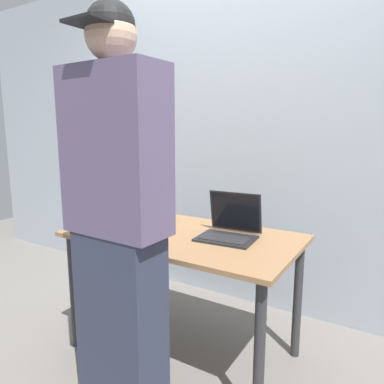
{
  "coord_description": "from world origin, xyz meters",
  "views": [
    {
      "loc": [
        1.09,
        -1.66,
        1.34
      ],
      "look_at": [
        0.06,
        0.0,
        0.99
      ],
      "focal_mm": 33.3,
      "sensor_mm": 36.0,
      "label": 1
    }
  ],
  "objects_px": {
    "beer_bottle_green": "(156,206)",
    "beer_bottle_dark": "(138,204)",
    "beer_bottle_amber": "(131,207)",
    "person_figure": "(118,225)",
    "laptop": "(230,227)",
    "beer_bottle_brown": "(114,207)",
    "coffee_mug": "(158,236)"
  },
  "relations": [
    {
      "from": "beer_bottle_green",
      "to": "beer_bottle_dark",
      "type": "distance_m",
      "value": 0.17
    },
    {
      "from": "beer_bottle_amber",
      "to": "beer_bottle_dark",
      "type": "bearing_deg",
      "value": 109.1
    },
    {
      "from": "beer_bottle_dark",
      "to": "beer_bottle_green",
      "type": "bearing_deg",
      "value": -5.71
    },
    {
      "from": "beer_bottle_amber",
      "to": "person_figure",
      "type": "height_order",
      "value": "person_figure"
    },
    {
      "from": "laptop",
      "to": "beer_bottle_brown",
      "type": "height_order",
      "value": "beer_bottle_brown"
    },
    {
      "from": "beer_bottle_amber",
      "to": "beer_bottle_dark",
      "type": "relative_size",
      "value": 0.98
    },
    {
      "from": "beer_bottle_dark",
      "to": "coffee_mug",
      "type": "height_order",
      "value": "beer_bottle_dark"
    },
    {
      "from": "beer_bottle_green",
      "to": "person_figure",
      "type": "height_order",
      "value": "person_figure"
    },
    {
      "from": "laptop",
      "to": "beer_bottle_dark",
      "type": "bearing_deg",
      "value": 176.79
    },
    {
      "from": "coffee_mug",
      "to": "person_figure",
      "type": "bearing_deg",
      "value": -83.09
    },
    {
      "from": "beer_bottle_amber",
      "to": "beer_bottle_dark",
      "type": "height_order",
      "value": "beer_bottle_dark"
    },
    {
      "from": "beer_bottle_brown",
      "to": "beer_bottle_dark",
      "type": "height_order",
      "value": "beer_bottle_brown"
    },
    {
      "from": "beer_bottle_dark",
      "to": "laptop",
      "type": "bearing_deg",
      "value": -3.21
    },
    {
      "from": "beer_bottle_amber",
      "to": "beer_bottle_green",
      "type": "bearing_deg",
      "value": 35.99
    },
    {
      "from": "beer_bottle_green",
      "to": "person_figure",
      "type": "relative_size",
      "value": 0.16
    },
    {
      "from": "person_figure",
      "to": "beer_bottle_amber",
      "type": "bearing_deg",
      "value": 126.94
    },
    {
      "from": "beer_bottle_brown",
      "to": "beer_bottle_amber",
      "type": "relative_size",
      "value": 1.06
    },
    {
      "from": "laptop",
      "to": "beer_bottle_dark",
      "type": "xyz_separation_m",
      "value": [
        -0.7,
        0.04,
        0.05
      ]
    },
    {
      "from": "beer_bottle_brown",
      "to": "beer_bottle_amber",
      "type": "distance_m",
      "value": 0.11
    },
    {
      "from": "laptop",
      "to": "person_figure",
      "type": "relative_size",
      "value": 0.18
    },
    {
      "from": "laptop",
      "to": "beer_bottle_green",
      "type": "height_order",
      "value": "beer_bottle_green"
    },
    {
      "from": "laptop",
      "to": "beer_bottle_amber",
      "type": "relative_size",
      "value": 1.17
    },
    {
      "from": "beer_bottle_brown",
      "to": "coffee_mug",
      "type": "bearing_deg",
      "value": -20.09
    },
    {
      "from": "beer_bottle_dark",
      "to": "coffee_mug",
      "type": "bearing_deg",
      "value": -39.04
    },
    {
      "from": "person_figure",
      "to": "beer_bottle_dark",
      "type": "bearing_deg",
      "value": 124.5
    },
    {
      "from": "beer_bottle_brown",
      "to": "person_figure",
      "type": "distance_m",
      "value": 0.73
    },
    {
      "from": "beer_bottle_green",
      "to": "coffee_mug",
      "type": "distance_m",
      "value": 0.43
    },
    {
      "from": "beer_bottle_green",
      "to": "coffee_mug",
      "type": "xyz_separation_m",
      "value": [
        0.26,
        -0.33,
        -0.07
      ]
    },
    {
      "from": "beer_bottle_dark",
      "to": "beer_bottle_amber",
      "type": "bearing_deg",
      "value": -70.9
    },
    {
      "from": "beer_bottle_brown",
      "to": "beer_bottle_green",
      "type": "xyz_separation_m",
      "value": [
        0.22,
        0.15,
        0.0
      ]
    },
    {
      "from": "beer_bottle_brown",
      "to": "laptop",
      "type": "bearing_deg",
      "value": 9.98
    },
    {
      "from": "laptop",
      "to": "beer_bottle_brown",
      "type": "distance_m",
      "value": 0.76
    }
  ]
}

